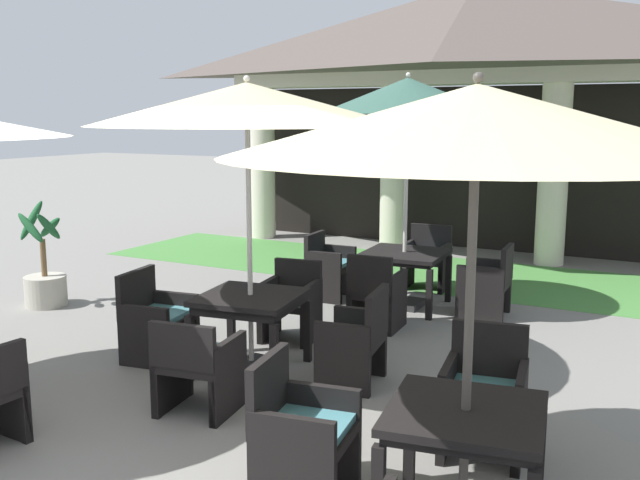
{
  "coord_description": "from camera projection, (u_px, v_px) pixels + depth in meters",
  "views": [
    {
      "loc": [
        3.48,
        -3.94,
        2.43
      ],
      "look_at": [
        0.2,
        2.24,
        1.2
      ],
      "focal_mm": 40.32,
      "sensor_mm": 36.0,
      "label": 1
    }
  ],
  "objects": [
    {
      "name": "potted_palm_left_edge",
      "position": [
        45.0,
        280.0,
        9.17
      ],
      "size": [
        0.52,
        0.52,
        1.36
      ],
      "color": "#B2AD9E",
      "rests_on": "ground"
    },
    {
      "name": "patio_table_near_foreground",
      "position": [
        465.0,
        426.0,
        4.18
      ],
      "size": [
        1.02,
        1.02,
        0.75
      ],
      "rotation": [
        0.0,
        0.0,
        0.15
      ],
      "color": "black",
      "rests_on": "ground"
    },
    {
      "name": "patio_table_far_back",
      "position": [
        404.0,
        259.0,
        9.09
      ],
      "size": [
        1.05,
        1.05,
        0.71
      ],
      "rotation": [
        0.0,
        0.0,
        0.07
      ],
      "color": "black",
      "rests_on": "ground"
    },
    {
      "name": "patio_umbrella_near_foreground",
      "position": [
        477.0,
        124.0,
        3.87
      ],
      "size": [
        2.82,
        2.82,
        2.65
      ],
      "color": "#2D2D2D",
      "rests_on": "ground"
    },
    {
      "name": "ground_plane",
      "position": [
        159.0,
        438.0,
        5.45
      ],
      "size": [
        60.0,
        60.0,
        0.0
      ],
      "primitive_type": "plane",
      "color": "gray"
    },
    {
      "name": "patio_chair_mid_left_west",
      "position": [
        156.0,
        319.0,
        7.18
      ],
      "size": [
        0.65,
        0.71,
        0.89
      ],
      "rotation": [
        0.0,
        0.0,
        -1.42
      ],
      "color": "black",
      "rests_on": "ground"
    },
    {
      "name": "patio_umbrella_mid_left",
      "position": [
        247.0,
        106.0,
        6.47
      ],
      "size": [
        2.88,
        2.88,
        2.77
      ],
      "color": "#2D2D2D",
      "rests_on": "ground"
    },
    {
      "name": "patio_chair_near_foreground_west",
      "position": [
        301.0,
        435.0,
        4.55
      ],
      "size": [
        0.65,
        0.66,
        0.93
      ],
      "rotation": [
        0.0,
        0.0,
        -1.42
      ],
      "color": "black",
      "rests_on": "ground"
    },
    {
      "name": "patio_chair_near_foreground_north",
      "position": [
        484.0,
        397.0,
        5.17
      ],
      "size": [
        0.66,
        0.67,
        0.92
      ],
      "rotation": [
        0.0,
        0.0,
        -2.99
      ],
      "color": "black",
      "rests_on": "ground"
    },
    {
      "name": "patio_chair_far_back_east",
      "position": [
        488.0,
        283.0,
        8.7
      ],
      "size": [
        0.61,
        0.61,
        0.88
      ],
      "rotation": [
        0.0,
        0.0,
        -4.65
      ],
      "color": "black",
      "rests_on": "ground"
    },
    {
      "name": "patio_chair_far_back_south",
      "position": [
        376.0,
        294.0,
        8.18
      ],
      "size": [
        0.58,
        0.6,
        0.89
      ],
      "rotation": [
        0.0,
        0.0,
        0.07
      ],
      "color": "black",
      "rests_on": "ground"
    },
    {
      "name": "patio_chair_mid_left_south",
      "position": [
        198.0,
        366.0,
        5.87
      ],
      "size": [
        0.67,
        0.66,
        0.82
      ],
      "rotation": [
        0.0,
        0.0,
        0.15
      ],
      "color": "black",
      "rests_on": "ground"
    },
    {
      "name": "patio_chair_mid_left_north",
      "position": [
        291.0,
        303.0,
        7.8
      ],
      "size": [
        0.64,
        0.62,
        0.85
      ],
      "rotation": [
        0.0,
        0.0,
        -2.99
      ],
      "color": "black",
      "rests_on": "ground"
    },
    {
      "name": "patio_umbrella_far_back",
      "position": [
        408.0,
        98.0,
        8.74
      ],
      "size": [
        2.2,
        2.2,
        2.93
      ],
      "color": "#2D2D2D",
      "rests_on": "ground"
    },
    {
      "name": "patio_chair_far_back_north",
      "position": [
        427.0,
        259.0,
        10.07
      ],
      "size": [
        0.64,
        0.54,
        0.89
      ],
      "rotation": [
        0.0,
        0.0,
        -3.07
      ],
      "color": "black",
      "rests_on": "ground"
    },
    {
      "name": "patio_chair_mid_left_east",
      "position": [
        356.0,
        341.0,
        6.49
      ],
      "size": [
        0.6,
        0.69,
        0.89
      ],
      "rotation": [
        0.0,
        0.0,
        -4.56
      ],
      "color": "black",
      "rests_on": "ground"
    },
    {
      "name": "lawn_strip",
      "position": [
        438.0,
        273.0,
        11.1
      ],
      "size": [
        11.28,
        2.56,
        0.01
      ],
      "primitive_type": "cube",
      "color": "#47843D",
      "rests_on": "ground"
    },
    {
      "name": "patio_table_mid_left",
      "position": [
        251.0,
        305.0,
        6.79
      ],
      "size": [
        1.04,
        1.04,
        0.75
      ],
      "rotation": [
        0.0,
        0.0,
        0.15
      ],
      "color": "black",
      "rests_on": "ground"
    },
    {
      "name": "patio_chair_far_back_west",
      "position": [
        328.0,
        267.0,
        9.55
      ],
      "size": [
        0.56,
        0.6,
        0.87
      ],
      "rotation": [
        0.0,
        0.0,
        -1.5
      ],
      "color": "black",
      "rests_on": "ground"
    },
    {
      "name": "background_pavilion",
      "position": [
        475.0,
        50.0,
        11.88
      ],
      "size": [
        9.48,
        2.93,
        4.53
      ],
      "color": "beige",
      "rests_on": "ground"
    }
  ]
}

